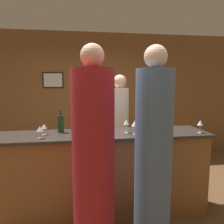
% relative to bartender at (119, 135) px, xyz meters
% --- Properties ---
extents(ground_plane, '(14.00, 14.00, 0.00)m').
position_rel_bartender_xyz_m(ground_plane, '(-0.36, -0.72, -0.86)').
color(ground_plane, brown).
extents(back_wall, '(8.00, 0.08, 2.80)m').
position_rel_bartender_xyz_m(back_wall, '(-0.36, 1.62, 0.54)').
color(back_wall, brown).
rests_on(back_wall, ground_plane).
extents(bar_counter, '(2.68, 0.62, 1.06)m').
position_rel_bartender_xyz_m(bar_counter, '(-0.36, -0.72, -0.33)').
color(bar_counter, brown).
rests_on(bar_counter, ground_plane).
extents(bartender, '(0.29, 0.29, 1.81)m').
position_rel_bartender_xyz_m(bartender, '(0.00, 0.00, 0.00)').
color(bartender, silver).
rests_on(bartender, ground_plane).
extents(guest_0, '(0.36, 0.36, 2.02)m').
position_rel_bartender_xyz_m(guest_0, '(0.06, -1.43, 0.09)').
color(guest_0, '#4C6B93').
rests_on(guest_0, ground_plane).
extents(guest_1, '(0.39, 0.39, 2.02)m').
position_rel_bartender_xyz_m(guest_1, '(-0.51, -1.41, 0.08)').
color(guest_1, maroon).
rests_on(guest_1, ground_plane).
extents(wine_bottle_0, '(0.08, 0.08, 0.29)m').
position_rel_bartender_xyz_m(wine_bottle_0, '(-0.87, -0.58, 0.31)').
color(wine_bottle_0, '#19381E').
rests_on(wine_bottle_0, bar_counter).
extents(wine_bottle_1, '(0.07, 0.07, 0.29)m').
position_rel_bartender_xyz_m(wine_bottle_1, '(-0.71, -0.52, 0.32)').
color(wine_bottle_1, black).
rests_on(wine_bottle_1, bar_counter).
extents(ice_bucket, '(0.15, 0.15, 0.17)m').
position_rel_bartender_xyz_m(ice_bucket, '(-0.56, -0.70, 0.29)').
color(ice_bucket, '#9E9993').
rests_on(ice_bucket, bar_counter).
extents(wine_glass_0, '(0.07, 0.07, 0.17)m').
position_rel_bartender_xyz_m(wine_glass_0, '(-0.06, -0.75, 0.34)').
color(wine_glass_0, silver).
rests_on(wine_glass_0, bar_counter).
extents(wine_glass_1, '(0.08, 0.08, 0.16)m').
position_rel_bartender_xyz_m(wine_glass_1, '(-0.65, -0.87, 0.33)').
color(wine_glass_1, silver).
rests_on(wine_glass_1, bar_counter).
extents(wine_glass_2, '(0.07, 0.07, 0.16)m').
position_rel_bartender_xyz_m(wine_glass_2, '(0.85, -0.89, 0.32)').
color(wine_glass_2, silver).
rests_on(wine_glass_2, bar_counter).
extents(wine_glass_3, '(0.08, 0.08, 0.17)m').
position_rel_bartender_xyz_m(wine_glass_3, '(0.07, -0.73, 0.33)').
color(wine_glass_3, silver).
rests_on(wine_glass_3, bar_counter).
extents(wine_glass_4, '(0.08, 0.08, 0.17)m').
position_rel_bartender_xyz_m(wine_glass_4, '(0.03, -0.84, 0.33)').
color(wine_glass_4, silver).
rests_on(wine_glass_4, bar_counter).
extents(wine_glass_5, '(0.07, 0.07, 0.14)m').
position_rel_bartender_xyz_m(wine_glass_5, '(-1.07, -0.87, 0.31)').
color(wine_glass_5, silver).
rests_on(wine_glass_5, bar_counter).
extents(wine_glass_6, '(0.07, 0.07, 0.14)m').
position_rel_bartender_xyz_m(wine_glass_6, '(-1.05, -0.72, 0.30)').
color(wine_glass_6, silver).
rests_on(wine_glass_6, bar_counter).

